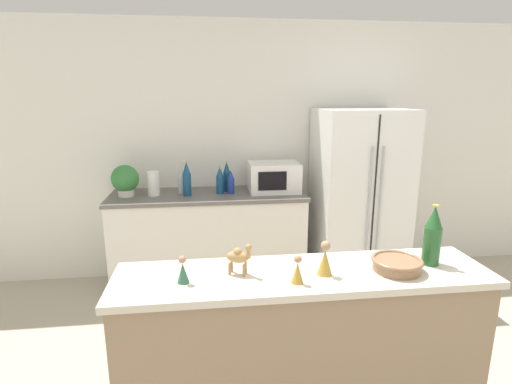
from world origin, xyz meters
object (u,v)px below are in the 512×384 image
Objects in this scene: refrigerator at (358,198)px; wise_man_figurine_purple at (297,271)px; back_bottle_2 at (220,180)px; wise_man_figurine_blue at (325,260)px; back_bottle_3 at (187,179)px; fruit_bowl at (397,264)px; paper_towel_roll at (153,183)px; camel_figurine at (239,256)px; wine_bottle at (433,236)px; potted_plant at (125,180)px; back_bottle_4 at (182,181)px; back_bottle_1 at (227,177)px; microwave at (274,177)px; back_bottle_0 at (231,182)px; wise_man_figurine_crimson at (183,271)px.

wise_man_figurine_purple is at bearing -118.32° from refrigerator.
wise_man_figurine_blue is (0.43, -1.98, 0.02)m from back_bottle_2.
back_bottle_3 is (-1.65, 0.03, 0.23)m from refrigerator.
wise_man_figurine_purple is (-0.51, -0.07, 0.02)m from fruit_bowl.
paper_towel_roll is 2.03m from camel_figurine.
wine_bottle is 0.73m from wise_man_figurine_purple.
wine_bottle is (1.86, -1.93, 0.07)m from potted_plant.
refrigerator is at bearing -3.67° from back_bottle_4.
back_bottle_1 is 1.20× the size of back_bottle_4.
back_bottle_3 is at bearing 179.11° from refrigerator.
back_bottle_3 is at bearing 99.78° from camel_figurine.
microwave is (-0.83, 0.10, 0.21)m from refrigerator.
refrigerator is at bearing 73.82° from fruit_bowl.
back_bottle_3 is at bearing -175.50° from back_bottle_0.
wise_man_figurine_blue reaches higher than back_bottle_0.
wine_bottle reaches higher than wise_man_figurine_blue.
back_bottle_3 reaches higher than potted_plant.
potted_plant is 0.51m from back_bottle_4.
back_bottle_2 is 2.00m from wise_man_figurine_crimson.
microwave is 1.82× the size of back_bottle_2.
microwave is 2.83× the size of wise_man_figurine_blue.
wine_bottle reaches higher than back_bottle_4.
microwave reaches higher than back_bottle_2.
back_bottle_3 is 2.06× the size of camel_figurine.
camel_figurine is (-0.98, -0.00, -0.06)m from wine_bottle.
refrigerator is at bearing -6.80° from microwave.
microwave is at bearing 173.20° from refrigerator.
back_bottle_0 is at bearing 115.03° from wine_bottle.
microwave is 0.88m from back_bottle_4.
back_bottle_3 reaches higher than wise_man_figurine_crimson.
back_bottle_2 is at bearing 97.73° from wise_man_figurine_purple.
refrigerator is at bearing -1.97° from paper_towel_roll.
camel_figurine reaches higher than wise_man_figurine_crimson.
back_bottle_0 is 2.12m from wine_bottle.
wine_bottle is 2.39× the size of wise_man_figurine_crimson.
paper_towel_roll is 0.86× the size of back_bottle_2.
camel_figurine is at bearing -89.42° from back_bottle_2.
wise_man_figurine_blue is 0.67m from wise_man_figurine_crimson.
refrigerator is at bearing -6.54° from back_bottle_1.
wise_man_figurine_blue is (0.33, -1.97, 0.04)m from back_bottle_0.
back_bottle_3 reaches higher than wise_man_figurine_blue.
potted_plant is at bearing -178.86° from microwave.
microwave reaches higher than wise_man_figurine_crimson.
fruit_bowl is (1.40, -1.98, -0.00)m from paper_towel_roll.
potted_plant reaches higher than camel_figurine.
wise_man_figurine_crimson is at bearing -167.93° from camel_figurine.
wise_man_figurine_blue is (-0.36, 0.00, 0.04)m from fruit_bowl.
microwave is 2.03m from fruit_bowl.
back_bottle_3 reaches higher than back_bottle_0.
wise_man_figurine_blue is at bearing -92.63° from microwave.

